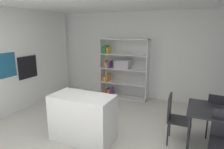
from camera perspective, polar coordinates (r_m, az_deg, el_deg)
ground_plane at (r=3.75m, az=-2.81°, el=-20.72°), size 9.52×9.52×0.00m
back_partition at (r=5.99m, az=10.23°, el=5.36°), size 6.92×0.06×2.60m
built_in_oven at (r=5.68m, az=-23.41°, el=2.01°), size 0.06×0.59×0.59m
kitchen_island at (r=3.85m, az=-8.52°, el=-12.31°), size 1.18×0.63×0.88m
open_bookshelf at (r=5.98m, az=2.37°, el=1.77°), size 1.48×0.35×1.81m
dining_table at (r=3.81m, az=29.73°, el=-10.31°), size 1.12×0.86×0.76m
dining_chair_island_side at (r=3.85m, az=17.77°, el=-11.17°), size 0.42×0.43×0.92m
dining_chair_far at (r=4.27m, az=28.90°, el=-9.80°), size 0.46×0.48×0.92m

